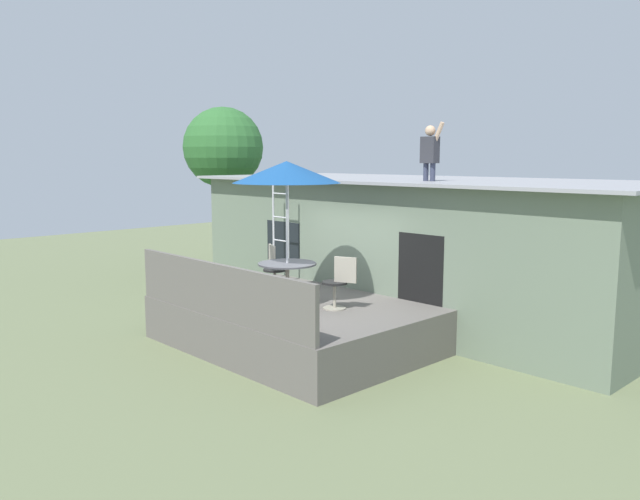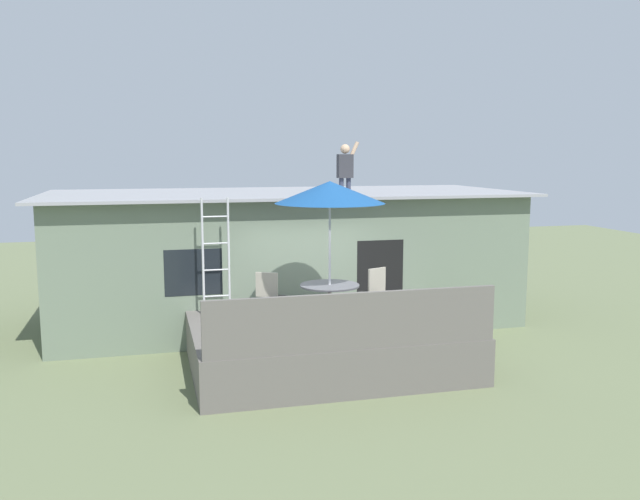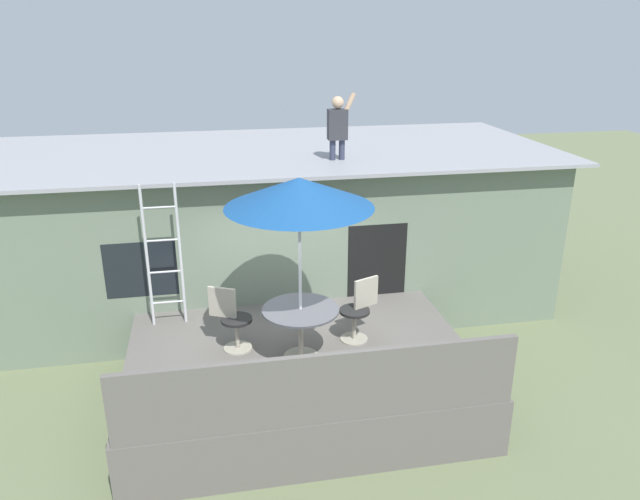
% 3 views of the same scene
% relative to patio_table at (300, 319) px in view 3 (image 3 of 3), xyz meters
% --- Properties ---
extents(ground_plane, '(40.00, 40.00, 0.00)m').
position_rel_patio_table_xyz_m(ground_plane, '(0.00, 0.19, -1.39)').
color(ground_plane, '#66704C').
extents(house, '(10.50, 4.50, 2.96)m').
position_rel_patio_table_xyz_m(house, '(0.00, 3.79, 0.10)').
color(house, slate).
rests_on(house, ground).
extents(deck, '(4.77, 3.44, 0.80)m').
position_rel_patio_table_xyz_m(deck, '(0.00, 0.19, -0.99)').
color(deck, '#605B56').
rests_on(deck, ground).
extents(deck_railing, '(4.67, 0.08, 0.90)m').
position_rel_patio_table_xyz_m(deck_railing, '(0.00, -1.48, -0.14)').
color(deck_railing, '#605B56').
rests_on(deck_railing, deck).
extents(patio_table, '(1.04, 1.04, 0.74)m').
position_rel_patio_table_xyz_m(patio_table, '(0.00, 0.00, 0.00)').
color(patio_table, '#A59E8C').
rests_on(patio_table, deck).
extents(patio_umbrella, '(1.90, 1.90, 2.54)m').
position_rel_patio_table_xyz_m(patio_umbrella, '(0.00, 0.00, 1.76)').
color(patio_umbrella, silver).
rests_on(patio_umbrella, deck).
extents(step_ladder, '(0.52, 0.04, 2.20)m').
position_rel_patio_table_xyz_m(step_ladder, '(-1.82, 1.39, 0.51)').
color(step_ladder, silver).
rests_on(step_ladder, deck).
extents(person_figure, '(0.47, 0.20, 1.11)m').
position_rel_patio_table_xyz_m(person_figure, '(1.09, 2.67, 2.18)').
color(person_figure, '#33384C').
rests_on(person_figure, house).
extents(patio_chair_left, '(0.59, 0.44, 0.92)m').
position_rel_patio_table_xyz_m(patio_chair_left, '(-0.90, 0.43, -0.13)').
color(patio_chair_left, '#A59E8C').
rests_on(patio_chair_left, deck).
extents(patio_chair_right, '(0.60, 0.44, 0.92)m').
position_rel_patio_table_xyz_m(patio_chair_right, '(0.91, 0.38, -0.13)').
color(patio_chair_right, '#A59E8C').
rests_on(patio_chair_right, deck).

